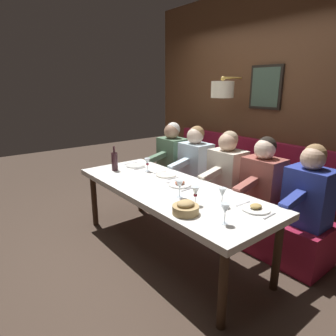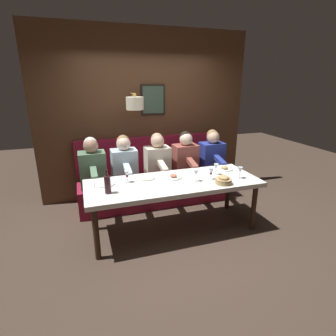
{
  "view_description": "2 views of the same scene",
  "coord_description": "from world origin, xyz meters",
  "px_view_note": "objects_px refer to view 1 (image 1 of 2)",
  "views": [
    {
      "loc": [
        -1.77,
        -2.23,
        1.75
      ],
      "look_at": [
        0.05,
        0.06,
        0.92
      ],
      "focal_mm": 31.18,
      "sensor_mm": 36.0,
      "label": 1
    },
    {
      "loc": [
        -3.17,
        1.13,
        2.03
      ],
      "look_at": [
        0.05,
        0.06,
        0.92
      ],
      "focal_mm": 28.33,
      "sensor_mm": 36.0,
      "label": 2
    }
  ],
  "objects_px": {
    "wine_glass_0": "(222,193)",
    "bread_bowl": "(186,208)",
    "wine_glass_2": "(180,185)",
    "diner_farthest": "(172,151)",
    "diner_near": "(263,176)",
    "diner_nearest": "(309,189)",
    "wine_glass_3": "(195,192)",
    "wine_bottle": "(115,161)",
    "wine_glass_4": "(225,209)",
    "diner_far": "(195,158)",
    "diner_middle": "(227,166)",
    "wine_glass_1": "(147,162)",
    "dining_table": "(168,193)"
  },
  "relations": [
    {
      "from": "diner_near",
      "to": "wine_bottle",
      "type": "height_order",
      "value": "diner_near"
    },
    {
      "from": "diner_near",
      "to": "wine_glass_3",
      "type": "height_order",
      "value": "diner_near"
    },
    {
      "from": "wine_glass_2",
      "to": "bread_bowl",
      "type": "xyz_separation_m",
      "value": [
        -0.2,
        -0.31,
        -0.07
      ]
    },
    {
      "from": "diner_middle",
      "to": "wine_glass_1",
      "type": "bearing_deg",
      "value": 138.72
    },
    {
      "from": "wine_glass_4",
      "to": "diner_nearest",
      "type": "bearing_deg",
      "value": -6.12
    },
    {
      "from": "diner_farthest",
      "to": "wine_glass_4",
      "type": "distance_m",
      "value": 2.2
    },
    {
      "from": "bread_bowl",
      "to": "diner_middle",
      "type": "bearing_deg",
      "value": 25.85
    },
    {
      "from": "diner_nearest",
      "to": "wine_glass_2",
      "type": "xyz_separation_m",
      "value": [
        -0.97,
        0.74,
        0.04
      ]
    },
    {
      "from": "diner_near",
      "to": "wine_glass_0",
      "type": "relative_size",
      "value": 4.82
    },
    {
      "from": "wine_glass_4",
      "to": "bread_bowl",
      "type": "height_order",
      "value": "wine_glass_4"
    },
    {
      "from": "wine_glass_1",
      "to": "wine_glass_3",
      "type": "distance_m",
      "value": 1.14
    },
    {
      "from": "dining_table",
      "to": "diner_middle",
      "type": "height_order",
      "value": "diner_middle"
    },
    {
      "from": "diner_near",
      "to": "wine_glass_2",
      "type": "xyz_separation_m",
      "value": [
        -0.97,
        0.24,
        0.04
      ]
    },
    {
      "from": "diner_far",
      "to": "wine_glass_3",
      "type": "bearing_deg",
      "value": -133.55
    },
    {
      "from": "diner_nearest",
      "to": "diner_near",
      "type": "relative_size",
      "value": 1.0
    },
    {
      "from": "wine_glass_3",
      "to": "diner_near",
      "type": "bearing_deg",
      "value": -0.99
    },
    {
      "from": "wine_glass_2",
      "to": "dining_table",
      "type": "bearing_deg",
      "value": 72.69
    },
    {
      "from": "wine_glass_0",
      "to": "bread_bowl",
      "type": "bearing_deg",
      "value": 167.74
    },
    {
      "from": "wine_glass_1",
      "to": "wine_glass_4",
      "type": "height_order",
      "value": "same"
    },
    {
      "from": "wine_bottle",
      "to": "wine_glass_3",
      "type": "bearing_deg",
      "value": -88.67
    },
    {
      "from": "diner_near",
      "to": "diner_farthest",
      "type": "xyz_separation_m",
      "value": [
        0.0,
        1.54,
        0.0
      ]
    },
    {
      "from": "diner_far",
      "to": "wine_glass_4",
      "type": "height_order",
      "value": "diner_far"
    },
    {
      "from": "dining_table",
      "to": "diner_nearest",
      "type": "bearing_deg",
      "value": -49.46
    },
    {
      "from": "wine_glass_2",
      "to": "wine_glass_3",
      "type": "xyz_separation_m",
      "value": [
        -0.01,
        -0.22,
        -0.0
      ]
    },
    {
      "from": "wine_glass_2",
      "to": "wine_bottle",
      "type": "height_order",
      "value": "wine_bottle"
    },
    {
      "from": "wine_glass_0",
      "to": "bread_bowl",
      "type": "xyz_separation_m",
      "value": [
        -0.35,
        0.08,
        -0.07
      ]
    },
    {
      "from": "wine_glass_1",
      "to": "wine_glass_2",
      "type": "distance_m",
      "value": 0.93
    },
    {
      "from": "diner_near",
      "to": "wine_glass_0",
      "type": "xyz_separation_m",
      "value": [
        -0.82,
        -0.15,
        0.04
      ]
    },
    {
      "from": "wine_glass_1",
      "to": "wine_glass_4",
      "type": "relative_size",
      "value": 1.0
    },
    {
      "from": "wine_glass_0",
      "to": "wine_bottle",
      "type": "distance_m",
      "value": 1.58
    },
    {
      "from": "diner_far",
      "to": "diner_farthest",
      "type": "bearing_deg",
      "value": 90.0
    },
    {
      "from": "wine_glass_2",
      "to": "bread_bowl",
      "type": "distance_m",
      "value": 0.38
    },
    {
      "from": "diner_near",
      "to": "wine_glass_2",
      "type": "height_order",
      "value": "diner_near"
    },
    {
      "from": "wine_glass_1",
      "to": "bread_bowl",
      "type": "height_order",
      "value": "wine_glass_1"
    },
    {
      "from": "dining_table",
      "to": "diner_nearest",
      "type": "height_order",
      "value": "diner_nearest"
    },
    {
      "from": "wine_bottle",
      "to": "bread_bowl",
      "type": "xyz_separation_m",
      "value": [
        -0.16,
        -1.49,
        -0.07
      ]
    },
    {
      "from": "diner_near",
      "to": "diner_middle",
      "type": "relative_size",
      "value": 1.0
    },
    {
      "from": "diner_near",
      "to": "wine_glass_2",
      "type": "relative_size",
      "value": 4.82
    },
    {
      "from": "diner_middle",
      "to": "wine_glass_0",
      "type": "relative_size",
      "value": 4.82
    },
    {
      "from": "diner_near",
      "to": "bread_bowl",
      "type": "relative_size",
      "value": 3.6
    },
    {
      "from": "wine_glass_0",
      "to": "bread_bowl",
      "type": "distance_m",
      "value": 0.37
    },
    {
      "from": "dining_table",
      "to": "diner_far",
      "type": "relative_size",
      "value": 2.98
    },
    {
      "from": "diner_nearest",
      "to": "bread_bowl",
      "type": "xyz_separation_m",
      "value": [
        -1.17,
        0.43,
        -0.03
      ]
    },
    {
      "from": "diner_nearest",
      "to": "dining_table",
      "type": "bearing_deg",
      "value": 130.54
    },
    {
      "from": "bread_bowl",
      "to": "wine_glass_4",
      "type": "bearing_deg",
      "value": -70.72
    },
    {
      "from": "wine_glass_2",
      "to": "wine_bottle",
      "type": "relative_size",
      "value": 0.55
    },
    {
      "from": "wine_glass_3",
      "to": "wine_glass_4",
      "type": "relative_size",
      "value": 1.0
    },
    {
      "from": "wine_glass_2",
      "to": "diner_farthest",
      "type": "bearing_deg",
      "value": 53.25
    },
    {
      "from": "diner_far",
      "to": "diner_farthest",
      "type": "relative_size",
      "value": 1.0
    },
    {
      "from": "wine_glass_2",
      "to": "wine_glass_3",
      "type": "distance_m",
      "value": 0.22
    }
  ]
}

